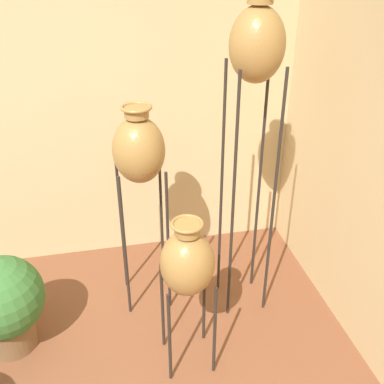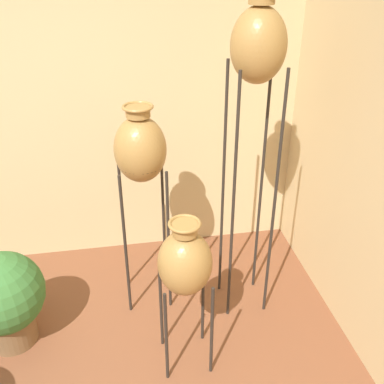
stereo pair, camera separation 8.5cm
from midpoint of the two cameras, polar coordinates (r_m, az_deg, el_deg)
name	(u,v)px [view 2 (the right image)]	position (r m, az deg, el deg)	size (l,w,h in m)	color
wall_back	(14,99)	(3.50, -21.02, 10.99)	(8.24, 0.06, 2.70)	#D1B784
vase_stand_tall	(258,55)	(2.63, 9.32, 16.84)	(0.32, 0.32, 2.12)	#28231E
vase_stand_medium	(140,152)	(2.85, -5.72, 5.13)	(0.33, 0.33, 1.48)	#28231E
vase_stand_short	(185,263)	(2.55, 0.07, -9.06)	(0.31, 0.31, 1.03)	#28231E
potted_plant	(4,297)	(3.13, -22.06, -12.32)	(0.53, 0.53, 0.67)	brown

